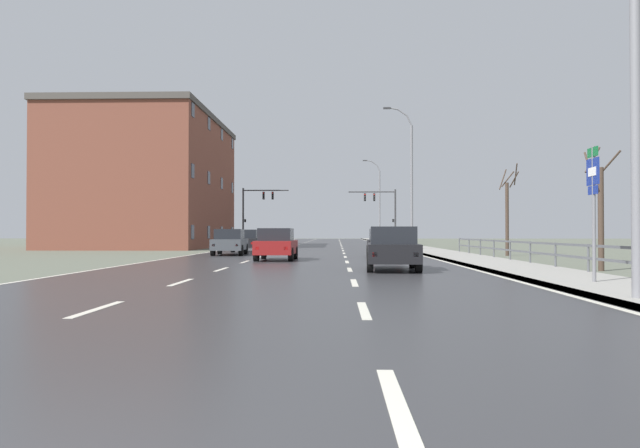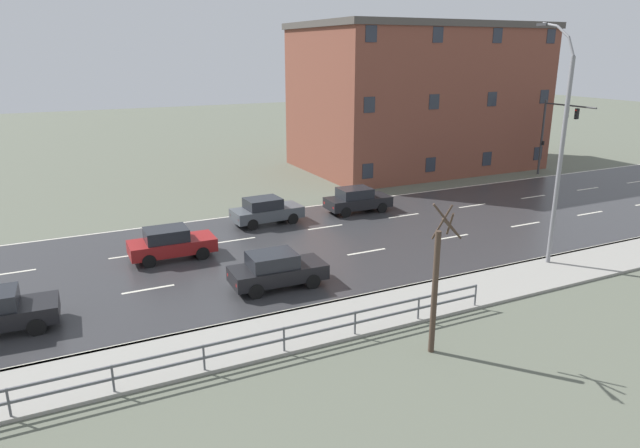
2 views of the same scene
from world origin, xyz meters
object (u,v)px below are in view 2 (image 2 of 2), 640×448
Objects in this scene: street_lamp_midground at (559,151)px; brick_building at (416,97)px; traffic_signal_left at (555,125)px; car_mid_centre at (277,269)px; car_far_left at (357,200)px; car_distant at (171,243)px; car_near_right at (266,211)px.

brick_building is (-22.96, 8.34, 0.57)m from street_lamp_midground.
traffic_signal_left is 0.31× the size of brick_building.
car_mid_centre is at bearing -68.34° from traffic_signal_left.
street_lamp_midground is 0.56× the size of brick_building.
car_mid_centre is (-3.03, -12.65, -4.62)m from street_lamp_midground.
brick_building is at bearing 134.53° from car_far_left.
car_far_left is 17.13m from brick_building.
car_distant is (5.65, -31.47, -3.32)m from traffic_signal_left.
car_far_left is (2.32, -19.13, -3.32)m from traffic_signal_left.
car_mid_centre is at bearing 31.74° from car_distant.
brick_building is at bearing -140.82° from traffic_signal_left.
traffic_signal_left is at bearing 92.16° from car_near_right.
traffic_signal_left is 25.50m from car_near_right.
car_mid_centre is at bearing -46.49° from brick_building.
traffic_signal_left is 11.45m from brick_building.
traffic_signal_left is at bearing 100.69° from car_distant.
traffic_signal_left is 1.46× the size of car_distant.
brick_building is at bearing 118.41° from car_near_right.
car_mid_centre is 29.40m from brick_building.
street_lamp_midground is 2.66× the size of car_mid_centre.
car_far_left is at bearing 136.25° from car_mid_centre.
car_far_left is (0.14, 6.06, 0.00)m from car_near_right.
traffic_signal_left is 1.45× the size of car_mid_centre.
street_lamp_midground is at bearing -47.45° from traffic_signal_left.
car_near_right is 7.17m from car_distant.
car_mid_centre is 1.00× the size of car_far_left.
street_lamp_midground reaches higher than car_mid_centre.
car_far_left is at bearing -47.30° from brick_building.
car_far_left is (-11.89, -3.66, -4.62)m from street_lamp_midground.
car_near_right is 0.21× the size of brick_building.
car_distant is (-8.55, -15.99, -4.62)m from street_lamp_midground.
traffic_signal_left is at bearing 39.18° from brick_building.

